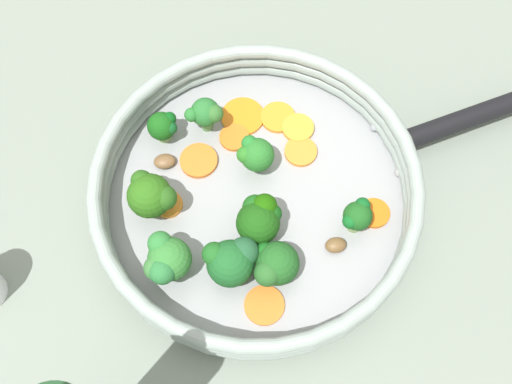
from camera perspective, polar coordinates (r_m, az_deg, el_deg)
The scene contains 27 objects.
ground_plane at distance 0.62m, azimuth 0.00°, elevation -1.04°, with size 4.00×4.00×0.00m, color gray.
skillet at distance 0.62m, azimuth 0.00°, elevation -0.81°, with size 0.31×0.31×0.01m, color #939699.
skillet_rim_wall at distance 0.59m, azimuth 0.00°, elevation 0.27°, with size 0.33×0.33×0.04m.
skillet_handle at distance 0.68m, azimuth 19.87°, elevation 6.77°, with size 0.02×0.02×0.18m, color black.
skillet_rivet_left at distance 0.63m, azimuth 13.44°, elevation 1.82°, with size 0.01×0.01×0.01m, color #979895.
skillet_rivet_right at distance 0.65m, azimuth 11.21°, elevation 6.05°, with size 0.01×0.01×0.01m, color gray.
carrot_slice_0 at distance 0.65m, azimuth 2.11°, elevation 7.12°, with size 0.04×0.04×0.00m, color orange.
carrot_slice_1 at distance 0.63m, azimuth -5.48°, elevation 2.99°, with size 0.04×0.04×0.01m, color orange.
carrot_slice_2 at distance 0.64m, azimuth 4.02°, elevation 6.09°, with size 0.03×0.03×0.01m, color orange.
carrot_slice_3 at distance 0.63m, azimuth 4.28°, elevation 3.86°, with size 0.03×0.03×0.00m, color orange.
carrot_slice_4 at distance 0.57m, azimuth 0.80°, elevation -10.73°, with size 0.04×0.04×0.00m, color orange.
carrot_slice_5 at distance 0.61m, azimuth 11.18°, elevation -1.99°, with size 0.03×0.03×0.01m, color orange.
carrot_slice_6 at distance 0.65m, azimuth -1.28°, elevation 7.20°, with size 0.05×0.05×0.00m, color orange.
carrot_slice_7 at distance 0.61m, azimuth -8.33°, elevation -1.19°, with size 0.03×0.03×0.01m, color orange.
carrot_slice_8 at distance 0.64m, azimuth -2.09°, elevation 5.21°, with size 0.03×0.03×0.00m, color orange.
broccoli_floret_0 at distance 0.58m, azimuth 9.60°, elevation -2.29°, with size 0.03×0.03×0.04m.
broccoli_floret_1 at distance 0.63m, azimuth -8.85°, elevation 6.19°, with size 0.03×0.03×0.04m.
broccoli_floret_2 at distance 0.56m, azimuth -2.38°, elevation -6.54°, with size 0.05×0.05×0.05m.
broccoli_floret_3 at distance 0.56m, azimuth 1.78°, elevation -6.87°, with size 0.05×0.05×0.05m.
broccoli_floret_4 at distance 0.56m, azimuth -8.54°, elevation -6.44°, with size 0.05×0.05×0.05m.
broccoli_floret_5 at distance 0.58m, azimuth -9.97°, elevation -0.29°, with size 0.04×0.05×0.06m.
broccoli_floret_6 at distance 0.62m, azimuth -4.78°, elevation 7.49°, with size 0.03×0.03×0.05m.
broccoli_floret_7 at distance 0.60m, azimuth -0.06°, elevation 3.61°, with size 0.04×0.04×0.05m.
broccoli_floret_8 at distance 0.57m, azimuth 0.32°, elevation -2.52°, with size 0.05×0.05×0.05m.
mushroom_piece_0 at distance 0.59m, azimuth 7.60°, elevation -5.03°, with size 0.02×0.02×0.01m, color brown.
mushroom_piece_1 at distance 0.60m, azimuth 0.29°, elevation -1.64°, with size 0.02×0.02×0.01m, color brown.
mushroom_piece_2 at distance 0.63m, azimuth -8.70°, elevation 2.91°, with size 0.02×0.02×0.01m, color brown.
Camera 1 is at (-0.16, -0.18, 0.57)m, focal length 42.00 mm.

